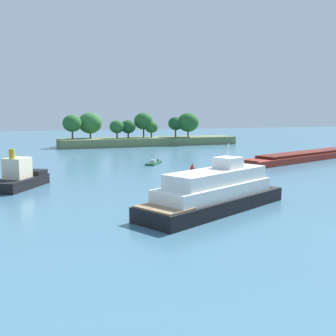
{
  "coord_description": "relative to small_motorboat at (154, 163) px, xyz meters",
  "views": [
    {
      "loc": [
        -25.08,
        -22.64,
        9.54
      ],
      "look_at": [
        -3.53,
        34.57,
        1.2
      ],
      "focal_mm": 43.52,
      "sensor_mm": 36.0,
      "label": 1
    }
  ],
  "objects": [
    {
      "name": "cargo_barge",
      "position": [
        33.42,
        -3.75,
        0.69
      ],
      "size": [
        39.37,
        18.02,
        5.78
      ],
      "color": "maroon",
      "rests_on": "ground"
    },
    {
      "name": "tugboat",
      "position": [
        -23.75,
        -16.94,
        1.11
      ],
      "size": [
        7.86,
        9.4,
        5.11
      ],
      "color": "black",
      "rests_on": "ground"
    },
    {
      "name": "channel_buoy_red",
      "position": [
        1.29,
        -14.78,
        0.6
      ],
      "size": [
        0.7,
        0.7,
        1.9
      ],
      "color": "red",
      "rests_on": "ground"
    },
    {
      "name": "white_riverboat",
      "position": [
        -5.96,
        -36.46,
        1.54
      ],
      "size": [
        18.15,
        12.17,
        6.49
      ],
      "color": "black",
      "rests_on": "ground"
    },
    {
      "name": "small_motorboat",
      "position": [
        0.0,
        0.0,
        0.0
      ],
      "size": [
        4.42,
        5.28,
        0.86
      ],
      "color": "#19472D",
      "rests_on": "ground"
    },
    {
      "name": "treeline_island",
      "position": [
        10.68,
        42.69,
        3.37
      ],
      "size": [
        52.22,
        11.03,
        9.6
      ],
      "color": "#66754C",
      "rests_on": "ground"
    }
  ]
}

